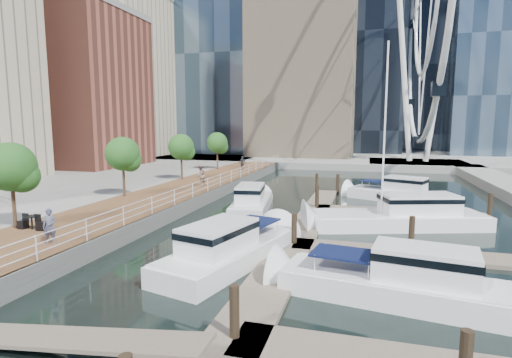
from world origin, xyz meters
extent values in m
plane|color=black|center=(0.00, 0.00, 0.00)|extent=(520.00, 520.00, 0.00)
cube|color=brown|center=(-9.00, 15.00, 0.50)|extent=(6.00, 60.00, 1.00)
cube|color=#595954|center=(-6.00, 15.00, 0.50)|extent=(0.25, 60.00, 1.00)
cube|color=gray|center=(0.00, 102.00, 0.50)|extent=(200.00, 114.00, 1.00)
cube|color=gray|center=(14.00, 52.00, 0.50)|extent=(14.00, 12.00, 1.00)
cube|color=#6D6051|center=(3.00, 10.00, 0.10)|extent=(2.00, 32.00, 0.20)
cube|color=#6D6051|center=(9.00, 8.00, 0.10)|extent=(12.00, 2.00, 0.20)
cube|color=#6D6051|center=(9.00, 18.00, 0.10)|extent=(12.00, 2.00, 0.20)
cube|color=brown|center=(-30.00, 34.00, 11.00)|extent=(12.00, 14.00, 20.00)
cube|color=#BCAD8E|center=(-36.00, 50.00, 15.00)|extent=(14.00, 16.00, 28.00)
cylinder|color=white|center=(11.50, 52.00, 14.00)|extent=(0.80, 0.80, 26.00)
cylinder|color=white|center=(16.50, 52.00, 14.00)|extent=(0.80, 0.80, 26.00)
cylinder|color=#3F2B1C|center=(-11.40, 4.00, 2.20)|extent=(0.20, 0.20, 2.40)
sphere|color=#265B1E|center=(-11.40, 4.00, 4.30)|extent=(2.60, 2.60, 2.60)
cylinder|color=#3F2B1C|center=(-11.40, 14.00, 2.20)|extent=(0.20, 0.20, 2.40)
sphere|color=#265B1E|center=(-11.40, 14.00, 4.30)|extent=(2.60, 2.60, 2.60)
cylinder|color=#3F2B1C|center=(-11.40, 24.00, 2.20)|extent=(0.20, 0.20, 2.40)
sphere|color=#265B1E|center=(-11.40, 24.00, 4.30)|extent=(2.60, 2.60, 2.60)
cylinder|color=#3F2B1C|center=(-11.40, 34.00, 2.20)|extent=(0.20, 0.20, 2.40)
sphere|color=#265B1E|center=(-11.40, 34.00, 4.30)|extent=(2.60, 2.60, 2.60)
imported|color=#4A4B63|center=(-7.37, 2.11, 1.84)|extent=(0.72, 0.62, 1.68)
imported|color=#8B6E60|center=(-7.77, 20.36, 1.97)|extent=(1.01, 1.14, 1.95)
imported|color=#2D2F38|center=(-8.06, 33.79, 1.86)|extent=(1.05, 0.56, 1.71)
camera|label=1|loc=(6.62, -12.60, 6.48)|focal=28.00mm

